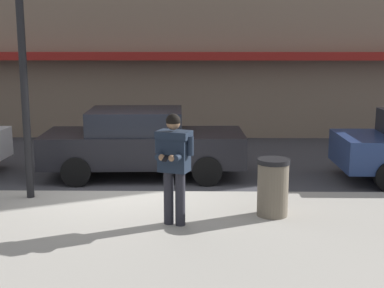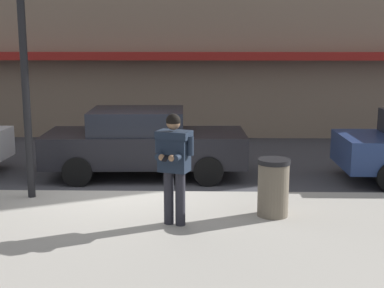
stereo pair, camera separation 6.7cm
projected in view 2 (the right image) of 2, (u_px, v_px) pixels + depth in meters
ground_plane at (127, 195)px, 10.78m from camera, size 80.00×80.00×0.00m
sidewalk at (167, 245)px, 7.94m from camera, size 32.00×5.30×0.14m
curb_paint_line at (177, 194)px, 10.80m from camera, size 28.00×0.12×0.01m
parked_sedan_mid at (144, 142)px, 12.15m from camera, size 4.56×2.06×1.54m
man_texting_on_phone at (174, 157)px, 8.41m from camera, size 0.62×0.65×1.81m
street_lamp_post at (23, 36)px, 9.58m from camera, size 0.36×0.36×4.88m
trash_bin at (273, 187)px, 8.97m from camera, size 0.55×0.55×0.98m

